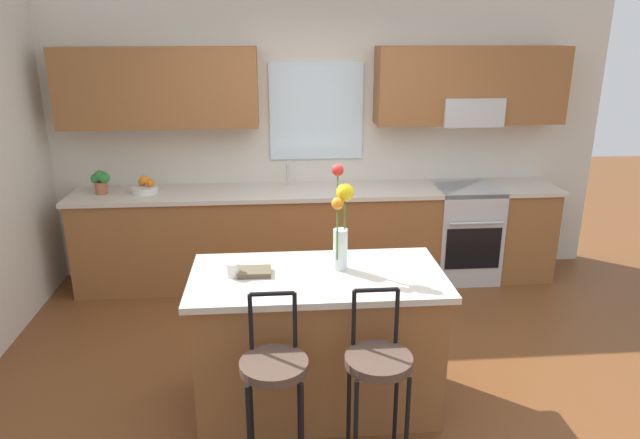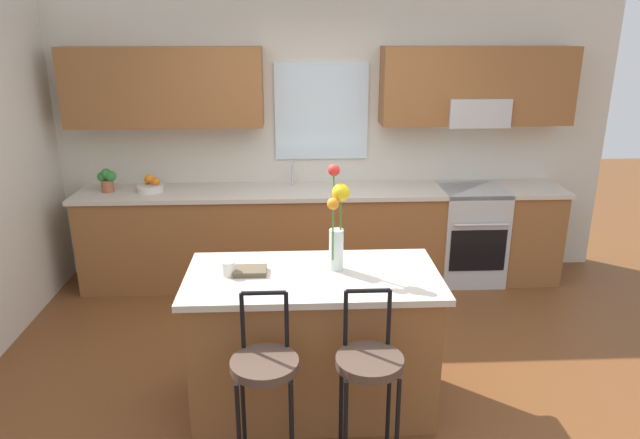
{
  "view_description": "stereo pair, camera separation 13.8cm",
  "coord_description": "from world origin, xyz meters",
  "px_view_note": "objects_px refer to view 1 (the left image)",
  "views": [
    {
      "loc": [
        -0.42,
        -3.49,
        2.34
      ],
      "look_at": [
        -0.08,
        0.55,
        1.0
      ],
      "focal_mm": 32.34,
      "sensor_mm": 36.0,
      "label": 1
    },
    {
      "loc": [
        -0.28,
        -3.5,
        2.34
      ],
      "look_at": [
        -0.08,
        0.55,
        1.0
      ],
      "focal_mm": 32.34,
      "sensor_mm": 36.0,
      "label": 2
    }
  ],
  "objects_px": {
    "bar_stool_middle": "(378,368)",
    "fruit_bowl_oranges": "(145,188)",
    "oven_range": "(463,232)",
    "kitchen_island": "(318,340)",
    "flower_vase": "(341,221)",
    "potted_plant_small": "(101,181)",
    "mug_ceramic": "(233,270)",
    "bar_stool_near": "(274,373)",
    "cookbook": "(255,272)"
  },
  "relations": [
    {
      "from": "oven_range",
      "to": "mug_ceramic",
      "type": "xyz_separation_m",
      "value": [
        -2.1,
        -1.94,
        0.51
      ]
    },
    {
      "from": "fruit_bowl_oranges",
      "to": "potted_plant_small",
      "type": "xyz_separation_m",
      "value": [
        -0.39,
        -0.0,
        0.07
      ]
    },
    {
      "from": "cookbook",
      "to": "bar_stool_near",
      "type": "bearing_deg",
      "value": -80.47
    },
    {
      "from": "mug_ceramic",
      "to": "fruit_bowl_oranges",
      "type": "distance_m",
      "value": 2.17
    },
    {
      "from": "oven_range",
      "to": "kitchen_island",
      "type": "xyz_separation_m",
      "value": [
        -1.58,
        -1.95,
        0.0
      ]
    },
    {
      "from": "flower_vase",
      "to": "kitchen_island",
      "type": "bearing_deg",
      "value": -153.14
    },
    {
      "from": "bar_stool_near",
      "to": "cookbook",
      "type": "xyz_separation_m",
      "value": [
        -0.11,
        0.64,
        0.3
      ]
    },
    {
      "from": "kitchen_island",
      "to": "flower_vase",
      "type": "bearing_deg",
      "value": 26.86
    },
    {
      "from": "mug_ceramic",
      "to": "bar_stool_middle",
      "type": "bearing_deg",
      "value": -38.11
    },
    {
      "from": "kitchen_island",
      "to": "potted_plant_small",
      "type": "bearing_deg",
      "value": 132.6
    },
    {
      "from": "fruit_bowl_oranges",
      "to": "flower_vase",
      "type": "bearing_deg",
      "value": -50.27
    },
    {
      "from": "kitchen_island",
      "to": "cookbook",
      "type": "height_order",
      "value": "cookbook"
    },
    {
      "from": "kitchen_island",
      "to": "bar_stool_near",
      "type": "xyz_separation_m",
      "value": [
        -0.28,
        -0.61,
        0.17
      ]
    },
    {
      "from": "kitchen_island",
      "to": "mug_ceramic",
      "type": "bearing_deg",
      "value": 178.94
    },
    {
      "from": "kitchen_island",
      "to": "bar_stool_middle",
      "type": "relative_size",
      "value": 1.49
    },
    {
      "from": "kitchen_island",
      "to": "mug_ceramic",
      "type": "height_order",
      "value": "mug_ceramic"
    },
    {
      "from": "bar_stool_near",
      "to": "mug_ceramic",
      "type": "relative_size",
      "value": 11.58
    },
    {
      "from": "oven_range",
      "to": "fruit_bowl_oranges",
      "type": "relative_size",
      "value": 3.83
    },
    {
      "from": "mug_ceramic",
      "to": "potted_plant_small",
      "type": "distance_m",
      "value": 2.36
    },
    {
      "from": "oven_range",
      "to": "kitchen_island",
      "type": "distance_m",
      "value": 2.51
    },
    {
      "from": "bar_stool_near",
      "to": "cookbook",
      "type": "bearing_deg",
      "value": 99.53
    },
    {
      "from": "flower_vase",
      "to": "mug_ceramic",
      "type": "relative_size",
      "value": 7.31
    },
    {
      "from": "oven_range",
      "to": "cookbook",
      "type": "distance_m",
      "value": 2.79
    },
    {
      "from": "potted_plant_small",
      "to": "fruit_bowl_oranges",
      "type": "bearing_deg",
      "value": 0.57
    },
    {
      "from": "fruit_bowl_oranges",
      "to": "kitchen_island",
      "type": "bearing_deg",
      "value": -54.16
    },
    {
      "from": "flower_vase",
      "to": "cookbook",
      "type": "distance_m",
      "value": 0.61
    },
    {
      "from": "potted_plant_small",
      "to": "cookbook",
      "type": "bearing_deg",
      "value": -53.57
    },
    {
      "from": "potted_plant_small",
      "to": "oven_range",
      "type": "bearing_deg",
      "value": -0.41
    },
    {
      "from": "oven_range",
      "to": "bar_stool_middle",
      "type": "relative_size",
      "value": 0.88
    },
    {
      "from": "oven_range",
      "to": "bar_stool_middle",
      "type": "height_order",
      "value": "bar_stool_middle"
    },
    {
      "from": "bar_stool_middle",
      "to": "mug_ceramic",
      "type": "distance_m",
      "value": 1.05
    },
    {
      "from": "mug_ceramic",
      "to": "flower_vase",
      "type": "bearing_deg",
      "value": 5.79
    },
    {
      "from": "cookbook",
      "to": "potted_plant_small",
      "type": "distance_m",
      "value": 2.41
    },
    {
      "from": "bar_stool_middle",
      "to": "oven_range",
      "type": "bearing_deg",
      "value": 62.85
    },
    {
      "from": "bar_stool_near",
      "to": "fruit_bowl_oranges",
      "type": "distance_m",
      "value": 2.85
    },
    {
      "from": "oven_range",
      "to": "kitchen_island",
      "type": "bearing_deg",
      "value": -129.13
    },
    {
      "from": "bar_stool_middle",
      "to": "cookbook",
      "type": "relative_size",
      "value": 5.21
    },
    {
      "from": "cookbook",
      "to": "fruit_bowl_oranges",
      "type": "bearing_deg",
      "value": 118.27
    },
    {
      "from": "cookbook",
      "to": "flower_vase",
      "type": "bearing_deg",
      "value": 4.61
    },
    {
      "from": "kitchen_island",
      "to": "fruit_bowl_oranges",
      "type": "xyz_separation_m",
      "value": [
        -1.43,
        1.98,
        0.51
      ]
    },
    {
      "from": "kitchen_island",
      "to": "potted_plant_small",
      "type": "distance_m",
      "value": 2.74
    },
    {
      "from": "mug_ceramic",
      "to": "fruit_bowl_oranges",
      "type": "bearing_deg",
      "value": 114.98
    },
    {
      "from": "bar_stool_middle",
      "to": "potted_plant_small",
      "type": "xyz_separation_m",
      "value": [
        -2.09,
        2.58,
        0.41
      ]
    },
    {
      "from": "kitchen_island",
      "to": "mug_ceramic",
      "type": "xyz_separation_m",
      "value": [
        -0.51,
        0.01,
        0.5
      ]
    },
    {
      "from": "flower_vase",
      "to": "potted_plant_small",
      "type": "height_order",
      "value": "flower_vase"
    },
    {
      "from": "bar_stool_middle",
      "to": "flower_vase",
      "type": "relative_size",
      "value": 1.58
    },
    {
      "from": "bar_stool_middle",
      "to": "fruit_bowl_oranges",
      "type": "bearing_deg",
      "value": 123.39
    },
    {
      "from": "bar_stool_near",
      "to": "fruit_bowl_oranges",
      "type": "height_order",
      "value": "fruit_bowl_oranges"
    },
    {
      "from": "kitchen_island",
      "to": "bar_stool_middle",
      "type": "height_order",
      "value": "bar_stool_middle"
    },
    {
      "from": "oven_range",
      "to": "cookbook",
      "type": "height_order",
      "value": "cookbook"
    }
  ]
}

